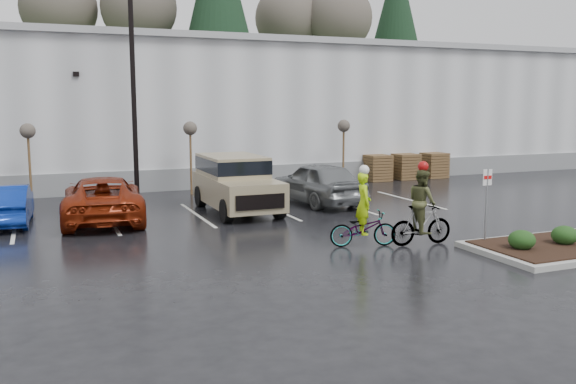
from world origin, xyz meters
name	(u,v)px	position (x,y,z in m)	size (l,w,h in m)	color
ground	(370,261)	(0.00, 0.00, 0.00)	(120.00, 120.00, 0.00)	black
warehouse	(179,109)	(0.00, 21.99, 3.65)	(60.50, 15.50, 7.20)	#AAACAF
wooded_ridge	(125,114)	(0.00, 45.00, 3.00)	(80.00, 25.00, 6.00)	#253B18
lamppost	(132,60)	(-4.00, 12.00, 5.69)	(0.50, 1.00, 9.22)	black
sapling_west	(28,135)	(-8.00, 13.00, 2.73)	(0.60, 0.60, 3.20)	#543521
sapling_mid	(190,132)	(-1.50, 13.00, 2.73)	(0.60, 0.60, 3.20)	#543521
sapling_east	(344,129)	(6.00, 13.00, 2.73)	(0.60, 0.60, 3.20)	#543521
pallet_stack_a	(377,168)	(8.50, 14.00, 0.68)	(1.20, 1.20, 1.35)	#543521
pallet_stack_b	(405,166)	(10.20, 14.00, 0.68)	(1.20, 1.20, 1.35)	#543521
pallet_stack_c	(434,165)	(12.00, 14.00, 0.68)	(1.20, 1.20, 1.35)	#543521
shrub_a	(522,240)	(4.00, -1.00, 0.41)	(0.70, 0.70, 0.52)	black
shrub_b	(565,235)	(5.50, -1.00, 0.41)	(0.70, 0.70, 0.52)	black
fire_lane_sign	(487,197)	(3.80, 0.20, 1.41)	(0.30, 0.05, 2.20)	gray
car_blue	(7,205)	(-8.70, 8.68, 0.67)	(1.41, 4.05, 1.33)	navy
car_red	(103,199)	(-5.72, 8.14, 0.77)	(2.54, 5.51, 1.53)	maroon
suv_tan	(237,184)	(-0.97, 8.05, 1.03)	(2.20, 5.10, 2.06)	gray
car_grey	(317,183)	(2.58, 8.66, 0.84)	(1.99, 4.95, 1.69)	slate
cyclist_hivis	(363,221)	(0.64, 1.50, 0.71)	(2.00, 1.10, 2.29)	#3F3F44
cyclist_olive	(422,215)	(2.24, 1.02, 0.87)	(1.86, 0.90, 2.39)	#3F3F44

